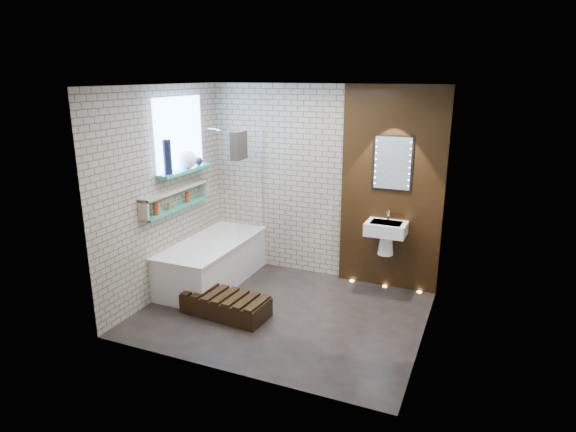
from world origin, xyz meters
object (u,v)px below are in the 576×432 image
at_px(washbasin, 386,233).
at_px(bathtub, 213,262).
at_px(led_mirror, 393,163).
at_px(walnut_step, 226,305).
at_px(bath_screen, 250,185).

bearing_deg(washbasin, bathtub, -163.99).
height_order(washbasin, led_mirror, led_mirror).
bearing_deg(walnut_step, bath_screen, 102.78).
distance_m(washbasin, led_mirror, 0.88).
height_order(washbasin, walnut_step, washbasin).
bearing_deg(walnut_step, washbasin, 41.56).
bearing_deg(washbasin, walnut_step, -138.44).
xyz_separation_m(washbasin, led_mirror, (0.00, 0.16, 0.86)).
height_order(bath_screen, led_mirror, led_mirror).
xyz_separation_m(bath_screen, led_mirror, (1.82, 0.34, 0.37)).
bearing_deg(bath_screen, washbasin, 5.78).
relative_size(washbasin, led_mirror, 0.83).
bearing_deg(bath_screen, walnut_step, -77.22).
relative_size(bathtub, washbasin, 3.00).
distance_m(bathtub, bath_screen, 1.14).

